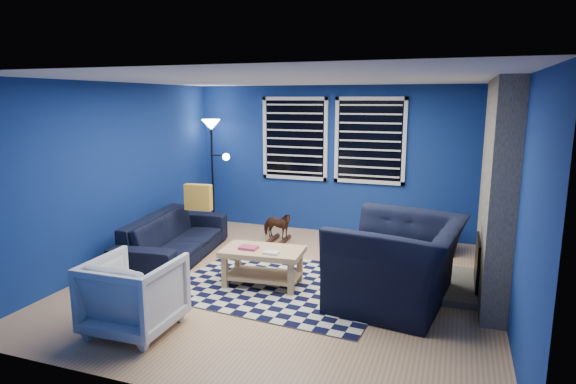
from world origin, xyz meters
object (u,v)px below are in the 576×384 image
Objects in this scene: armchair_bent at (134,294)px; rocking_horse at (277,225)px; tv at (496,161)px; sofa at (175,238)px; floor_lamp at (212,140)px; armchair_big at (398,262)px; coffee_table at (263,259)px; cabinet at (436,236)px.

armchair_bent is 3.25m from rocking_horse.
tv is 0.46× the size of sofa.
rocking_horse is 1.98m from floor_lamp.
tv is 0.68× the size of armchair_big.
sofa is (-4.28, -1.70, -1.08)m from tv.
tv is 1.20× the size of armchair_bent.
coffee_table is 2.87m from cabinet.
armchair_bent is at bearing -132.92° from tv.
sofa is 1.66m from coffee_table.
coffee_table is 1.66× the size of cabinet.
coffee_table is at bearing -123.65° from cabinet.
tv is at bearing 39.16° from coffee_table.
coffee_table is at bearing -50.37° from floor_lamp.
floor_lamp is at bearing 74.09° from rocking_horse.
armchair_big is at bearing -116.43° from tv.
tv is at bearing 16.20° from cabinet.
cabinet is (2.70, 3.61, -0.13)m from armchair_bent.
armchair_bent is 1.60× the size of rocking_horse.
coffee_table is (-2.70, -2.20, -1.06)m from tv.
sofa is at bearing -68.57° from armchair_bent.
tv is at bearing -76.67° from rocking_horse.
armchair_bent is 0.81× the size of coffee_table.
sofa is at bearing -158.39° from tv.
tv is 5.16m from armchair_bent.
coffee_table is at bearing -115.71° from sofa.
armchair_bent is 0.43× the size of floor_lamp.
coffee_table is (0.75, 1.51, -0.04)m from armchair_bent.
armchair_bent is at bearing -117.59° from cabinet.
armchair_bent reaches higher than coffee_table.
armchair_big is at bearing -106.37° from sofa.
rocking_horse is at bearing -120.57° from armchair_big.
floor_lamp is (-3.83, 0.16, 1.33)m from cabinet.
tv reaches higher than cabinet.
sofa is 4.23× the size of rocking_horse.
cabinet is at bearing -73.57° from sofa.
cabinet is (1.95, 2.11, -0.09)m from coffee_table.
sofa reaches higher than cabinet.
armchair_bent is at bearing -116.34° from coffee_table.
sofa is 3.56× the size of cabinet.
floor_lamp reaches higher than armchair_bent.
floor_lamp is at bearing 1.56° from sofa.
cabinet reaches higher than coffee_table.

